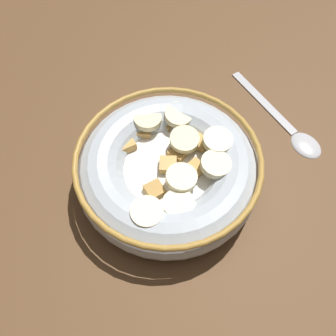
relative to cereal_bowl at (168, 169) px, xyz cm
name	(u,v)px	position (x,y,z in cm)	size (l,w,h in cm)	color
ground_plane	(168,187)	(-0.01, 0.03, -3.74)	(122.90, 122.90, 2.00)	brown
cereal_bowl	(168,169)	(0.00, 0.00, 0.00)	(19.02, 19.02, 5.36)	#B2BCC6
spoon	(293,130)	(-1.92, -16.20, -2.41)	(15.59, 3.05, 0.80)	#B7B7BC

